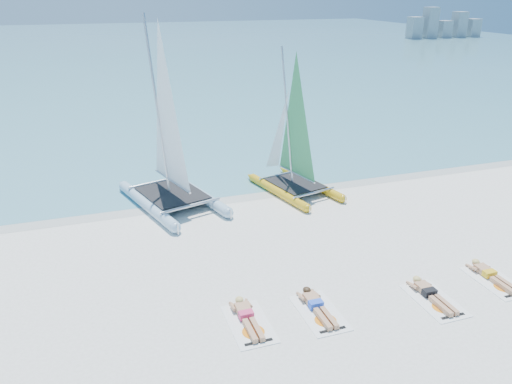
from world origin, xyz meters
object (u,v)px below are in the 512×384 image
towel_c (434,300)px  sunbather_b (316,305)px  sunbather_a (247,316)px  towel_b (319,313)px  sunbather_c (430,293)px  catamaran_yellow (290,145)px  towel_d (495,281)px  towel_a (249,324)px  sunbather_d (490,274)px  catamaran_blue (168,150)px

towel_c → sunbather_b: bearing=167.8°
sunbather_a → towel_c: bearing=-9.4°
towel_b → sunbather_c: (3.17, -0.30, 0.11)m
catamaran_yellow → towel_c: catamaran_yellow is taller
towel_c → towel_d: (2.26, 0.25, 0.00)m
towel_a → towel_c: same height
sunbather_d → sunbather_a: bearing=176.9°
towel_b → sunbather_b: (0.00, 0.19, 0.11)m
catamaran_yellow → catamaran_blue: bearing=166.1°
towel_a → towel_d: (7.30, -0.39, 0.00)m
sunbather_c → catamaran_yellow: bearing=93.9°
catamaran_blue → sunbather_c: 10.54m
sunbather_a → towel_c: sunbather_a is taller
catamaran_blue → catamaran_yellow: bearing=-16.7°
sunbather_a → sunbather_b: same height
sunbather_a → towel_c: size_ratio=0.93×
catamaran_yellow → sunbather_c: 8.87m
towel_a → sunbather_b: bearing=1.3°
sunbather_c → towel_d: 2.26m
catamaran_blue → sunbather_c: bearing=-73.7°
towel_d → towel_a: bearing=176.9°
catamaran_blue → sunbather_a: (0.50, -8.09, -2.04)m
catamaran_yellow → sunbather_b: bearing=-120.8°
catamaran_blue → sunbather_b: 8.81m
catamaran_blue → sunbather_d: 11.70m
sunbather_b → catamaran_yellow: bearing=72.5°
catamaran_blue → towel_a: 8.57m
catamaran_blue → sunbather_d: size_ratio=4.20×
sunbather_b → sunbather_d: (5.43, -0.24, 0.00)m
sunbather_b → towel_c: size_ratio=0.93×
towel_d → catamaran_blue: bearing=132.0°
catamaran_yellow → towel_d: catamaran_yellow is taller
catamaran_blue → sunbather_b: size_ratio=4.20×
catamaran_blue → towel_a: size_ratio=3.91×
towel_c → sunbather_d: 2.30m
catamaran_blue → sunbather_d: bearing=-63.5°
catamaran_yellow → sunbather_d: size_ratio=3.43×
towel_c → towel_a: bearing=172.7°
sunbather_c → sunbather_a: bearing=172.7°
towel_a → sunbather_d: bearing=-1.6°
catamaran_yellow → sunbather_c: (0.59, -8.68, -1.75)m
sunbather_a → sunbather_b: bearing=-4.6°
catamaran_yellow → sunbather_d: catamaran_yellow is taller
catamaran_blue → towel_c: size_ratio=3.91×
sunbather_a → towel_a: bearing=-90.0°
catamaran_blue → sunbather_a: bearing=-102.6°
catamaran_blue → sunbather_b: (2.37, -8.24, -2.04)m
sunbather_b → towel_d: 5.44m
towel_d → catamaran_yellow: bearing=108.3°
sunbather_a → towel_b: (1.87, -0.34, -0.11)m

